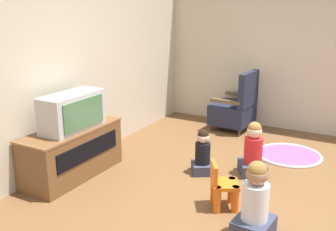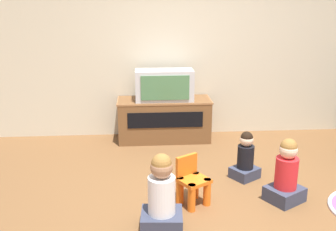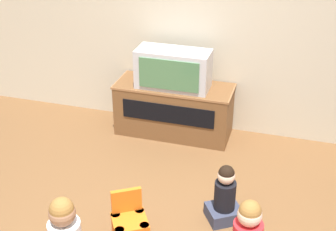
# 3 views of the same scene
# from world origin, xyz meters

# --- Properties ---
(ground_plane) EXTENTS (30.00, 30.00, 0.00)m
(ground_plane) POSITION_xyz_m (0.00, 0.00, 0.00)
(ground_plane) COLOR brown
(wall_back) EXTENTS (5.82, 0.12, 2.61)m
(wall_back) POSITION_xyz_m (-0.09, 2.29, 1.31)
(wall_back) COLOR beige
(wall_back) RESTS_ON ground_plane
(wall_right) EXTENTS (0.12, 5.35, 2.61)m
(wall_right) POSITION_xyz_m (2.76, -0.33, 1.31)
(wall_right) COLOR beige
(wall_right) RESTS_ON ground_plane
(tv_cabinet) EXTENTS (1.31, 0.51, 0.60)m
(tv_cabinet) POSITION_xyz_m (-0.38, 1.96, 0.31)
(tv_cabinet) COLOR brown
(tv_cabinet) RESTS_ON ground_plane
(television) EXTENTS (0.80, 0.35, 0.43)m
(television) POSITION_xyz_m (-0.38, 1.91, 0.81)
(television) COLOR #B7B7BC
(television) RESTS_ON tv_cabinet
(black_armchair) EXTENTS (0.68, 0.65, 0.97)m
(black_armchair) POSITION_xyz_m (2.27, 0.87, 0.36)
(black_armchair) COLOR brown
(black_armchair) RESTS_ON ground_plane
(yellow_kid_chair) EXTENTS (0.37, 0.36, 0.48)m
(yellow_kid_chair) POSITION_xyz_m (-0.22, 0.10, 0.21)
(yellow_kid_chair) COLOR orange
(yellow_kid_chair) RESTS_ON ground_plane
(play_mat) EXTENTS (0.88, 0.88, 0.04)m
(play_mat) POSITION_xyz_m (1.53, -0.18, 0.01)
(play_mat) COLOR #A54C8C
(play_mat) RESTS_ON ground_plane
(child_watching_left) EXTENTS (0.37, 0.36, 0.56)m
(child_watching_left) POSITION_xyz_m (0.45, 0.63, 0.24)
(child_watching_left) COLOR #33384C
(child_watching_left) RESTS_ON ground_plane
(child_watching_center) EXTENTS (0.39, 0.35, 0.72)m
(child_watching_center) POSITION_xyz_m (-0.55, -0.33, 0.31)
(child_watching_center) COLOR #33384C
(child_watching_center) RESTS_ON ground_plane
(child_watching_right) EXTENTS (0.44, 0.43, 0.67)m
(child_watching_right) POSITION_xyz_m (0.72, 0.08, 0.29)
(child_watching_right) COLOR #33384C
(child_watching_right) RESTS_ON ground_plane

